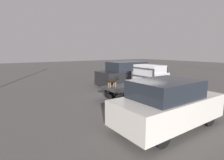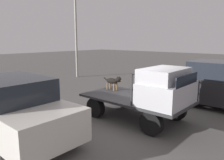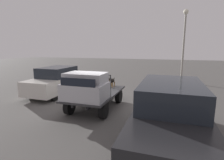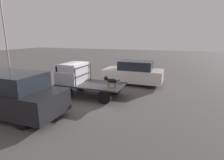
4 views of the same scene
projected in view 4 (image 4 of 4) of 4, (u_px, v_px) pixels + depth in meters
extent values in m
plane|color=#514F4C|center=(92.00, 96.00, 10.29)|extent=(80.00, 80.00, 0.00)
cylinder|color=black|center=(66.00, 92.00, 9.85)|extent=(0.72, 0.24, 0.72)
cylinder|color=black|center=(81.00, 85.00, 11.34)|extent=(0.72, 0.24, 0.72)
cylinder|color=black|center=(105.00, 97.00, 9.07)|extent=(0.72, 0.24, 0.72)
cylinder|color=black|center=(115.00, 89.00, 10.56)|extent=(0.72, 0.24, 0.72)
cube|color=black|center=(89.00, 88.00, 9.83)|extent=(3.49, 0.10, 0.18)
cube|color=black|center=(94.00, 85.00, 10.46)|extent=(3.49, 0.10, 0.18)
cube|color=#2D2D30|center=(91.00, 84.00, 10.12)|extent=(3.79, 1.96, 0.08)
cube|color=#B7B7BC|center=(73.00, 76.00, 10.42)|extent=(1.29, 1.84, 0.70)
cube|color=#B7B7BC|center=(74.00, 67.00, 10.25)|extent=(1.09, 1.69, 0.43)
cube|color=black|center=(64.00, 67.00, 10.51)|extent=(0.02, 1.51, 0.32)
cube|color=#2D2D30|center=(75.00, 78.00, 9.33)|extent=(0.04, 0.04, 1.00)
cube|color=#2D2D30|center=(91.00, 72.00, 10.97)|extent=(0.04, 0.04, 1.00)
cube|color=#2D2D30|center=(83.00, 66.00, 10.04)|extent=(0.04, 1.80, 0.04)
cube|color=#2D2D30|center=(84.00, 74.00, 10.15)|extent=(0.04, 1.80, 0.04)
cylinder|color=brown|center=(108.00, 85.00, 9.26)|extent=(0.06, 0.06, 0.29)
cylinder|color=brown|center=(109.00, 84.00, 9.42)|extent=(0.06, 0.06, 0.29)
cylinder|color=brown|center=(115.00, 85.00, 9.14)|extent=(0.06, 0.06, 0.29)
cylinder|color=brown|center=(116.00, 85.00, 9.30)|extent=(0.06, 0.06, 0.29)
ellipsoid|color=black|center=(112.00, 81.00, 9.23)|extent=(0.58, 0.23, 0.23)
sphere|color=brown|center=(109.00, 81.00, 9.29)|extent=(0.10, 0.10, 0.10)
cylinder|color=black|center=(108.00, 79.00, 9.29)|extent=(0.16, 0.13, 0.16)
sphere|color=black|center=(106.00, 78.00, 9.32)|extent=(0.22, 0.22, 0.22)
cone|color=brown|center=(104.00, 78.00, 9.35)|extent=(0.12, 0.12, 0.12)
cone|color=black|center=(106.00, 77.00, 9.24)|extent=(0.06, 0.08, 0.10)
cone|color=black|center=(106.00, 76.00, 9.35)|extent=(0.06, 0.08, 0.10)
cylinder|color=black|center=(118.00, 81.00, 9.11)|extent=(0.25, 0.04, 0.17)
cylinder|color=black|center=(112.00, 81.00, 12.61)|extent=(0.60, 0.20, 0.60)
cylinder|color=black|center=(119.00, 77.00, 14.06)|extent=(0.60, 0.20, 0.60)
cylinder|color=black|center=(149.00, 84.00, 11.74)|extent=(0.60, 0.20, 0.60)
cylinder|color=black|center=(152.00, 79.00, 13.19)|extent=(0.60, 0.20, 0.60)
cube|color=beige|center=(133.00, 75.00, 12.81)|extent=(4.22, 1.88, 0.86)
cube|color=#1E232B|center=(136.00, 65.00, 12.56)|extent=(2.32, 1.69, 0.62)
cylinder|color=black|center=(0.00, 97.00, 9.21)|extent=(0.60, 0.20, 0.60)
cylinder|color=black|center=(21.00, 122.00, 6.55)|extent=(0.60, 0.20, 0.60)
cylinder|color=black|center=(51.00, 105.00, 8.12)|extent=(0.60, 0.20, 0.60)
cube|color=black|center=(8.00, 98.00, 7.77)|extent=(5.28, 2.00, 0.96)
cube|color=#1E232B|center=(9.00, 81.00, 7.49)|extent=(2.90, 1.80, 0.70)
cylinder|color=gray|center=(5.00, 35.00, 20.17)|extent=(0.16, 0.16, 7.31)
sphere|color=silver|center=(0.00, 0.00, 19.27)|extent=(0.46, 0.46, 0.46)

